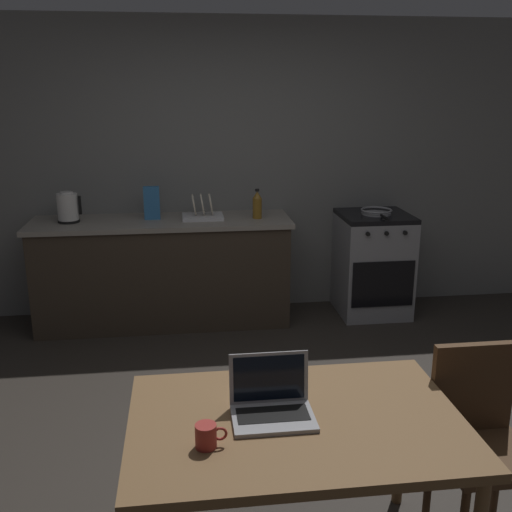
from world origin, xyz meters
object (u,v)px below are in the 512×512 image
object	(u,v)px
stove_oven	(372,264)
electric_kettle	(68,208)
dining_table	(296,433)
coffee_mug	(207,436)
dish_rack	(203,213)
laptop	(272,405)
frying_pan	(377,212)
chair	(480,433)
bottle	(257,205)
cereal_box	(152,203)

from	to	relation	value
stove_oven	electric_kettle	xyz separation A→B (m)	(-2.60, 0.00, 0.58)
dining_table	electric_kettle	distance (m)	3.20
dining_table	coffee_mug	size ratio (longest dim) A/B	11.17
dining_table	dish_rack	distance (m)	2.91
laptop	frying_pan	world-z (taller)	laptop
stove_oven	laptop	bearing A→B (deg)	-115.40
stove_oven	dish_rack	xyz separation A→B (m)	(-1.50, 0.00, 0.50)
dining_table	dish_rack	world-z (taller)	dish_rack
laptop	chair	bearing A→B (deg)	18.83
coffee_mug	laptop	bearing A→B (deg)	34.45
chair	coffee_mug	bearing A→B (deg)	-157.38
bottle	coffee_mug	world-z (taller)	bottle
dining_table	laptop	xyz separation A→B (m)	(-0.09, 0.03, 0.12)
stove_oven	coffee_mug	distance (m)	3.45
chair	electric_kettle	distance (m)	3.55
stove_oven	frying_pan	world-z (taller)	frying_pan
electric_kettle	frying_pan	xyz separation A→B (m)	(2.60, -0.03, -0.10)
dining_table	chair	bearing A→B (deg)	8.65
dish_rack	chair	bearing A→B (deg)	-68.31
bottle	frying_pan	bearing A→B (deg)	1.22
dining_table	dish_rack	bearing A→B (deg)	94.85
bottle	coffee_mug	bearing A→B (deg)	-100.80
chair	laptop	world-z (taller)	laptop
dining_table	electric_kettle	world-z (taller)	electric_kettle
electric_kettle	coffee_mug	xyz separation A→B (m)	(0.98, -3.03, -0.25)
frying_pan	coffee_mug	distance (m)	3.41
dish_rack	electric_kettle	bearing A→B (deg)	-180.00
laptop	coffee_mug	size ratio (longest dim) A/B	2.73
stove_oven	frying_pan	bearing A→B (deg)	-84.42
stove_oven	electric_kettle	size ratio (longest dim) A/B	3.62
laptop	bottle	bearing A→B (deg)	96.80
electric_kettle	dish_rack	xyz separation A→B (m)	(1.09, 0.00, -0.07)
stove_oven	bottle	world-z (taller)	bottle
electric_kettle	cereal_box	distance (m)	0.68
electric_kettle	dish_rack	world-z (taller)	electric_kettle
chair	bottle	world-z (taller)	bottle
stove_oven	electric_kettle	world-z (taller)	electric_kettle
bottle	chair	bearing A→B (deg)	-76.70
bottle	cereal_box	bearing A→B (deg)	175.42
dining_table	cereal_box	size ratio (longest dim) A/B	4.73
dining_table	dish_rack	size ratio (longest dim) A/B	3.84
chair	cereal_box	size ratio (longest dim) A/B	3.25
chair	stove_oven	bearing A→B (deg)	91.23
cereal_box	dish_rack	world-z (taller)	cereal_box
chair	dish_rack	bearing A→B (deg)	121.36
laptop	cereal_box	size ratio (longest dim) A/B	1.16
laptop	frying_pan	distance (m)	3.13
bottle	dish_rack	world-z (taller)	bottle
bottle	coffee_mug	size ratio (longest dim) A/B	2.13
coffee_mug	chair	bearing A→B (deg)	12.95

